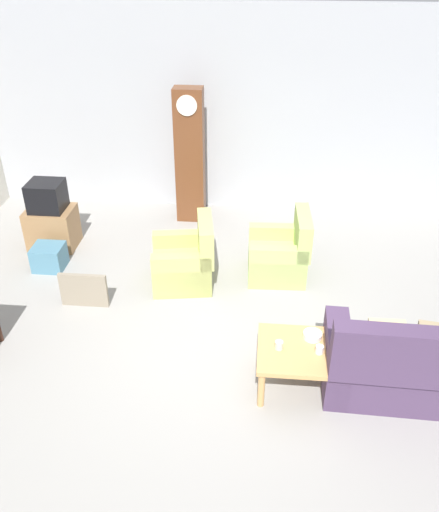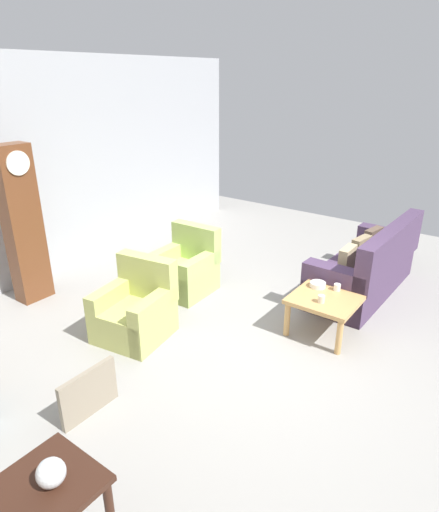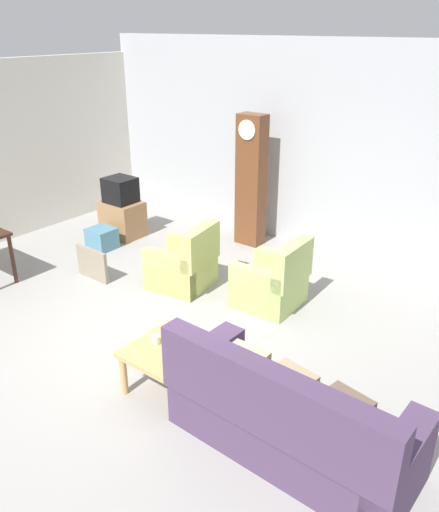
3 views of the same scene
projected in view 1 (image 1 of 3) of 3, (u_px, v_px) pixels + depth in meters
name	position (u px, v px, depth m)	size (l,w,h in m)	color
ground_plane	(227.00, 342.00, 6.22)	(10.40, 10.40, 0.00)	#999691
garage_door_wall	(246.00, 113.00, 8.44)	(8.40, 0.16, 3.20)	#ADAFB5
couch_floral	(432.00, 368.00, 5.34)	(2.12, 0.94, 1.04)	#4C3856
armchair_olive_near	(186.00, 263.00, 7.11)	(0.90, 0.88, 0.92)	#B7BC66
armchair_olive_far	(281.00, 255.00, 7.26)	(0.82, 0.79, 0.92)	#B1C96D
coffee_table_wood	(305.00, 355.00, 5.43)	(0.96, 0.76, 0.48)	tan
grandfather_clock	(190.00, 157.00, 8.30)	(0.44, 0.30, 2.12)	brown
tv_stand_cabinet	(52.00, 228.00, 7.94)	(0.68, 0.52, 0.60)	#997047
tv_crt	(47.00, 196.00, 7.67)	(0.48, 0.44, 0.42)	black
framed_picture_leaning	(84.00, 290.00, 6.70)	(0.60, 0.05, 0.46)	gray
storage_box_blue	(49.00, 257.00, 7.48)	(0.41, 0.38, 0.34)	teal
cup_white_porcelain	(320.00, 349.00, 5.33)	(0.08, 0.08, 0.08)	white
cup_blue_rimmed	(339.00, 330.00, 5.58)	(0.07, 0.07, 0.09)	silver
cup_cream_tall	(279.00, 345.00, 5.38)	(0.08, 0.08, 0.09)	beige
bowl_white_stacked	(313.00, 335.00, 5.53)	(0.19, 0.19, 0.06)	white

